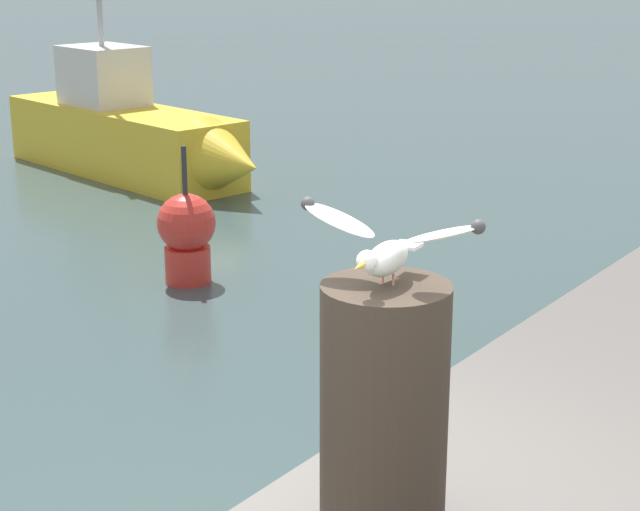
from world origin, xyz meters
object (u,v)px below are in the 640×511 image
mooring_post (384,412)px  seagull (387,247)px  boat_yellow (136,135)px  channel_buoy (187,234)px

mooring_post → seagull: size_ratio=1.40×
mooring_post → boat_yellow: 11.61m
boat_yellow → channel_buoy: size_ratio=3.93×
seagull → mooring_post: bearing=6.6°
mooring_post → boat_yellow: size_ratio=0.16×
boat_yellow → channel_buoy: bearing=-128.6°
mooring_post → seagull: seagull is taller
mooring_post → seagull: 0.55m
seagull → boat_yellow: size_ratio=0.12×
boat_yellow → channel_buoy: 4.89m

